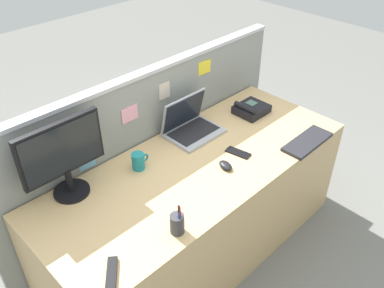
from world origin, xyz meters
The scene contains 12 objects.
ground_plane centered at (0.00, 0.00, 0.00)m, with size 10.00×10.00×0.00m, color slate.
desk centered at (0.00, 0.00, 0.37)m, with size 2.02×0.80×0.74m, color tan.
cubicle_divider centered at (0.00, 0.44, 0.60)m, with size 2.23×0.08×1.20m.
desktop_monitor centered at (-0.66, 0.32, 0.99)m, with size 0.46×0.20×0.44m.
laptop centered at (0.21, 0.28, 0.80)m, with size 0.35×0.27×0.25m.
desk_phone centered at (0.68, 0.15, 0.77)m, with size 0.22×0.19×0.09m.
keyboard_main centered at (0.65, -0.34, 0.75)m, with size 0.38×0.15×0.02m, color #232328.
computer_mouse_right_hand centered at (0.09, -0.14, 0.75)m, with size 0.06×0.10×0.03m, color black.
pen_cup centered at (-0.45, -0.30, 0.79)m, with size 0.07×0.07×0.18m.
cell_phone_black_slab centered at (0.25, -0.10, 0.74)m, with size 0.06×0.15×0.01m, color black.
tv_remote centered at (-0.83, -0.28, 0.75)m, with size 0.04×0.17×0.02m, color black.
coffee_mug centered at (-0.27, 0.22, 0.79)m, with size 0.11×0.07×0.10m.
Camera 1 is at (-1.37, -1.33, 2.24)m, focal length 38.26 mm.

